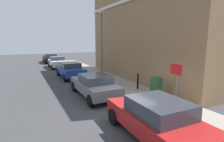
% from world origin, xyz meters
% --- Properties ---
extents(ground, '(80.00, 80.00, 0.00)m').
position_xyz_m(ground, '(0.00, 0.00, 0.00)').
color(ground, '#38383A').
extents(sidewalk, '(2.48, 30.00, 0.15)m').
position_xyz_m(sidewalk, '(1.96, 6.00, 0.07)').
color(sidewalk, gray).
rests_on(sidewalk, ground).
extents(corner_building, '(8.01, 13.74, 9.40)m').
position_xyz_m(corner_building, '(7.15, 4.87, 4.70)').
color(corner_building, olive).
rests_on(corner_building, ground).
extents(car_red, '(2.01, 4.21, 1.42)m').
position_xyz_m(car_red, '(-0.46, -2.97, 0.74)').
color(car_red, maroon).
rests_on(car_red, ground).
extents(car_grey, '(1.88, 4.26, 1.33)m').
position_xyz_m(car_grey, '(-0.62, 2.38, 0.70)').
color(car_grey, slate).
rests_on(car_grey, ground).
extents(car_blue, '(1.88, 4.01, 1.38)m').
position_xyz_m(car_blue, '(-0.56, 8.40, 0.72)').
color(car_blue, navy).
rests_on(car_blue, ground).
extents(car_white, '(1.87, 4.06, 1.37)m').
position_xyz_m(car_white, '(-0.55, 14.94, 0.72)').
color(car_white, silver).
rests_on(car_white, ground).
extents(car_black, '(2.03, 4.42, 1.34)m').
position_xyz_m(car_black, '(-0.57, 20.58, 0.72)').
color(car_black, black).
rests_on(car_black, ground).
extents(utility_cabinet, '(0.46, 0.61, 1.15)m').
position_xyz_m(utility_cabinet, '(2.23, 0.17, 0.68)').
color(utility_cabinet, '#1E4C28').
rests_on(utility_cabinet, sidewalk).
extents(bollard_near_cabinet, '(0.14, 0.14, 1.04)m').
position_xyz_m(bollard_near_cabinet, '(2.33, 2.09, 0.70)').
color(bollard_near_cabinet, black).
rests_on(bollard_near_cabinet, sidewalk).
extents(street_sign, '(0.08, 0.60, 2.30)m').
position_xyz_m(street_sign, '(1.09, -2.28, 1.66)').
color(street_sign, '#59595B').
rests_on(street_sign, sidewalk).
extents(lamppost, '(0.20, 0.44, 5.72)m').
position_xyz_m(lamppost, '(2.08, 7.41, 3.30)').
color(lamppost, '#59595B').
rests_on(lamppost, sidewalk).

